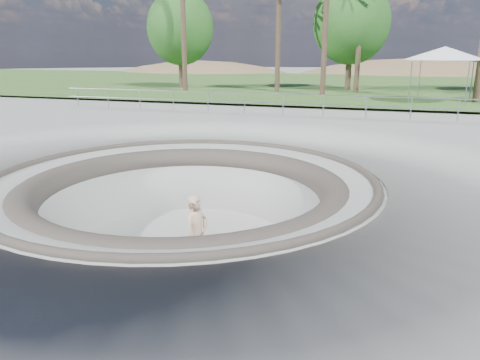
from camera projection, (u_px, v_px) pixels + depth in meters
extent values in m
plane|color=#989793|center=(183.00, 178.00, 12.36)|extent=(180.00, 180.00, 0.00)
torus|color=#989793|center=(185.00, 248.00, 12.90)|extent=(14.00, 14.00, 4.00)
cylinder|color=#989793|center=(185.00, 246.00, 12.89)|extent=(6.60, 6.60, 0.10)
torus|color=#474139|center=(183.00, 179.00, 12.37)|extent=(10.24, 10.24, 0.24)
torus|color=#474139|center=(184.00, 194.00, 12.49)|extent=(8.91, 8.91, 0.81)
cube|color=#365D25|center=(335.00, 84.00, 43.51)|extent=(180.00, 36.00, 0.12)
ellipsoid|color=brown|center=(202.00, 116.00, 71.01)|extent=(50.40, 36.00, 23.40)
ellipsoid|color=brown|center=(409.00, 130.00, 67.20)|extent=(61.60, 44.00, 28.60)
cylinder|color=gray|center=(283.00, 94.00, 23.06)|extent=(25.00, 0.05, 0.05)
cylinder|color=gray|center=(283.00, 103.00, 23.19)|extent=(25.00, 0.05, 0.05)
cube|color=olive|center=(198.00, 270.00, 11.18)|extent=(0.93, 0.52, 0.02)
cylinder|color=#B1B1B6|center=(198.00, 272.00, 11.19)|extent=(0.10, 0.19, 0.04)
cylinder|color=#B1B1B6|center=(198.00, 272.00, 11.19)|extent=(0.10, 0.19, 0.04)
cylinder|color=white|center=(198.00, 272.00, 11.19)|extent=(0.08, 0.05, 0.07)
cylinder|color=white|center=(198.00, 272.00, 11.19)|extent=(0.08, 0.05, 0.07)
cylinder|color=white|center=(198.00, 272.00, 11.19)|extent=(0.08, 0.05, 0.07)
cylinder|color=white|center=(198.00, 272.00, 11.19)|extent=(0.08, 0.05, 0.07)
imported|color=#DDB48F|center=(197.00, 234.00, 10.93)|extent=(0.63, 0.78, 1.86)
cylinder|color=gray|center=(416.00, 83.00, 26.55)|extent=(0.06, 0.06, 2.35)
cylinder|color=gray|center=(473.00, 84.00, 25.67)|extent=(0.06, 0.06, 2.35)
cylinder|color=gray|center=(414.00, 80.00, 29.29)|extent=(0.06, 0.06, 2.35)
cylinder|color=gray|center=(466.00, 81.00, 28.42)|extent=(0.06, 0.06, 2.35)
cube|color=white|center=(444.00, 60.00, 27.14)|extent=(3.80, 3.80, 0.08)
cone|color=white|center=(445.00, 53.00, 27.04)|extent=(6.20, 6.20, 0.75)
cylinder|color=brown|center=(183.00, 10.00, 33.34)|extent=(0.36, 0.36, 11.70)
cylinder|color=brown|center=(278.00, 33.00, 33.72)|extent=(0.36, 0.36, 8.53)
cylinder|color=brown|center=(327.00, 0.00, 30.25)|extent=(0.36, 0.36, 12.51)
cylinder|color=brown|center=(359.00, 38.00, 33.23)|extent=(0.36, 0.36, 7.84)
cylinder|color=brown|center=(181.00, 61.00, 38.03)|extent=(0.44, 0.44, 4.50)
ellipsoid|color=#24561D|center=(180.00, 28.00, 37.34)|extent=(5.37, 4.89, 5.86)
cylinder|color=brown|center=(349.00, 60.00, 35.56)|extent=(0.44, 0.44, 4.78)
ellipsoid|color=#24561D|center=(351.00, 22.00, 34.83)|extent=(5.70, 5.19, 6.22)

